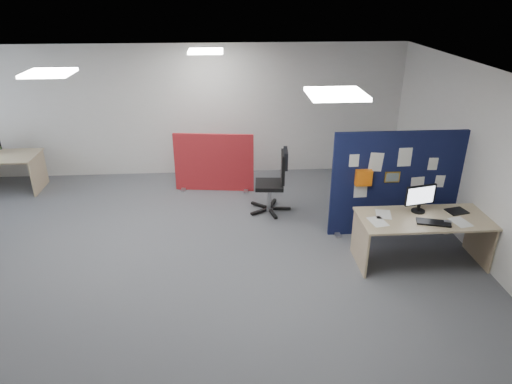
{
  "coord_description": "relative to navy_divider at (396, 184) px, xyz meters",
  "views": [
    {
      "loc": [
        0.81,
        -5.79,
        3.74
      ],
      "look_at": [
        1.22,
        0.19,
        1.0
      ],
      "focal_mm": 32.0,
      "sensor_mm": 36.0,
      "label": 1
    }
  ],
  "objects": [
    {
      "name": "red_divider",
      "position": [
        -2.9,
        1.9,
        -0.3
      ],
      "size": [
        1.54,
        0.3,
        1.16
      ],
      "rotation": [
        0.0,
        0.0,
        -0.12
      ],
      "color": "#AB2616",
      "rests_on": "floor"
    },
    {
      "name": "paper_tray",
      "position": [
        0.66,
        -0.74,
        -0.13
      ],
      "size": [
        0.32,
        0.28,
        0.01
      ],
      "primitive_type": "cube",
      "rotation": [
        0.0,
        0.0,
        0.23
      ],
      "color": "black",
      "rests_on": "main_desk"
    },
    {
      "name": "keyboard",
      "position": [
        0.17,
        -1.06,
        -0.12
      ],
      "size": [
        0.48,
        0.3,
        0.02
      ],
      "primitive_type": "cube",
      "rotation": [
        0.0,
        0.0,
        -0.29
      ],
      "color": "black",
      "rests_on": "main_desk"
    },
    {
      "name": "wall_front",
      "position": [
        -3.46,
        -4.13,
        0.49
      ],
      "size": [
        9.0,
        0.02,
        2.7
      ],
      "primitive_type": "cube",
      "color": "silver",
      "rests_on": "floor"
    },
    {
      "name": "main_desk",
      "position": [
        0.12,
        -0.85,
        -0.3
      ],
      "size": [
        1.84,
        0.82,
        0.73
      ],
      "color": "tan",
      "rests_on": "floor"
    },
    {
      "name": "office_chair",
      "position": [
        -1.8,
        0.91,
        -0.22
      ],
      "size": [
        0.74,
        0.76,
        1.14
      ],
      "rotation": [
        0.0,
        0.0,
        -0.08
      ],
      "color": "black",
      "rests_on": "floor"
    },
    {
      "name": "ceiling",
      "position": [
        -3.46,
        -0.63,
        1.84
      ],
      "size": [
        9.0,
        7.0,
        0.02
      ],
      "primitive_type": "cube",
      "color": "white",
      "rests_on": "wall_back"
    },
    {
      "name": "monitor_main",
      "position": [
        0.1,
        -0.7,
        0.1
      ],
      "size": [
        0.47,
        0.2,
        0.41
      ],
      "rotation": [
        0.0,
        0.0,
        0.22
      ],
      "color": "black",
      "rests_on": "main_desk"
    },
    {
      "name": "floor",
      "position": [
        -3.46,
        -0.63,
        -0.86
      ],
      "size": [
        9.0,
        9.0,
        0.0
      ],
      "primitive_type": "plane",
      "color": "#52555A",
      "rests_on": "ground"
    },
    {
      "name": "wall_back",
      "position": [
        -3.46,
        2.87,
        0.49
      ],
      "size": [
        9.0,
        0.02,
        2.7
      ],
      "primitive_type": "cube",
      "color": "silver",
      "rests_on": "floor"
    },
    {
      "name": "wall_right",
      "position": [
        1.04,
        -0.63,
        0.49
      ],
      "size": [
        0.02,
        7.0,
        2.7
      ],
      "primitive_type": "cube",
      "color": "silver",
      "rests_on": "floor"
    },
    {
      "name": "desk_papers",
      "position": [
        -0.15,
        -0.93,
        -0.13
      ],
      "size": [
        1.41,
        0.64,
        0.0
      ],
      "color": "white",
      "rests_on": "main_desk"
    },
    {
      "name": "ceiling_lights",
      "position": [
        -3.13,
        0.03,
        1.81
      ],
      "size": [
        4.1,
        4.1,
        0.04
      ],
      "color": "white",
      "rests_on": "ceiling"
    },
    {
      "name": "mouse",
      "position": [
        0.37,
        -1.06,
        -0.12
      ],
      "size": [
        0.11,
        0.09,
        0.03
      ],
      "primitive_type": "cube",
      "rotation": [
        0.0,
        0.0,
        -0.31
      ],
      "color": "#A4A3A8",
      "rests_on": "main_desk"
    },
    {
      "name": "navy_divider",
      "position": [
        0.0,
        0.0,
        0.0
      ],
      "size": [
        2.1,
        0.3,
        1.73
      ],
      "color": "#101A3A",
      "rests_on": "floor"
    }
  ]
}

